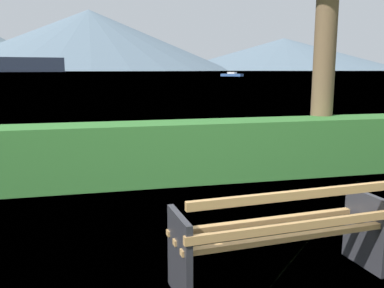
# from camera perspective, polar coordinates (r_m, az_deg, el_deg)

# --- Properties ---
(ground_plane) EXTENTS (1400.00, 1400.00, 0.00)m
(ground_plane) POSITION_cam_1_polar(r_m,az_deg,el_deg) (3.76, 11.52, -17.67)
(ground_plane) COLOR olive
(water_surface) EXTENTS (620.00, 620.00, 0.00)m
(water_surface) POSITION_cam_1_polar(r_m,az_deg,el_deg) (310.44, -13.53, 9.61)
(water_surface) COLOR #7A99A8
(water_surface) RESTS_ON ground_plane
(park_bench) EXTENTS (1.84, 0.71, 0.87)m
(park_bench) POSITION_cam_1_polar(r_m,az_deg,el_deg) (3.53, 12.27, -11.92)
(park_bench) COLOR tan
(park_bench) RESTS_ON ground_plane
(hedge_row) EXTENTS (7.75, 0.73, 0.94)m
(hedge_row) POSITION_cam_1_polar(r_m,az_deg,el_deg) (6.56, -0.48, -1.02)
(hedge_row) COLOR #387A33
(hedge_row) RESTS_ON ground_plane
(fishing_boat_near) EXTENTS (4.80, 5.44, 1.06)m
(fishing_boat_near) POSITION_cam_1_polar(r_m,az_deg,el_deg) (103.72, 5.49, 9.41)
(fishing_boat_near) COLOR #335693
(fishing_boat_near) RESTS_ON water_surface
(distant_hills) EXTENTS (794.65, 399.44, 86.77)m
(distant_hills) POSITION_cam_1_polar(r_m,az_deg,el_deg) (576.38, -16.02, 13.29)
(distant_hills) COLOR slate
(distant_hills) RESTS_ON ground_plane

